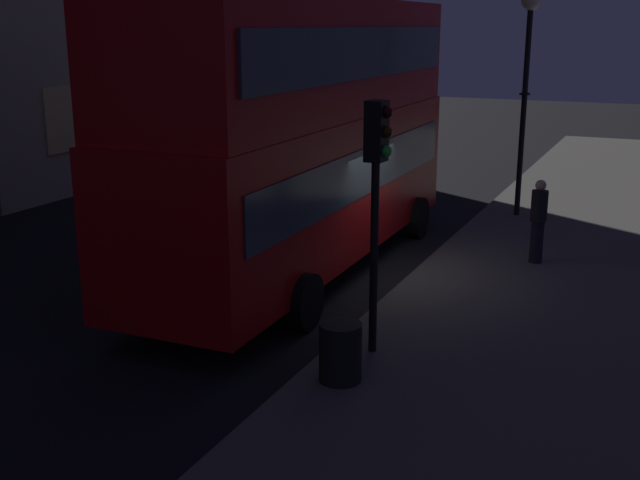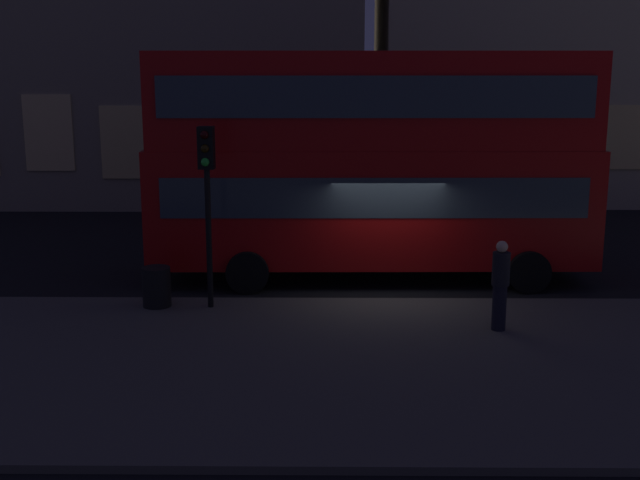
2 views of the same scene
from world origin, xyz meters
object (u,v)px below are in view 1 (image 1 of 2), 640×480
object	(u,v)px
traffic_light_near_kerb	(377,175)
traffic_light_far_side	(353,90)
double_decker_bus	(304,126)
pedestrian	(538,220)
litter_bin	(340,352)
street_lamp	(527,57)

from	to	relation	value
traffic_light_near_kerb	traffic_light_far_side	xyz separation A→B (m)	(12.19, 5.36, 0.12)
double_decker_bus	pedestrian	xyz separation A→B (m)	(2.23, -4.21, -1.95)
pedestrian	litter_bin	bearing A→B (deg)	-120.08
litter_bin	traffic_light_near_kerb	bearing A→B (deg)	-3.15
pedestrian	double_decker_bus	bearing A→B (deg)	-169.89
litter_bin	street_lamp	bearing A→B (deg)	-1.59
street_lamp	litter_bin	size ratio (longest dim) A/B	6.70
double_decker_bus	traffic_light_far_side	world-z (taller)	double_decker_bus
double_decker_bus	traffic_light_near_kerb	size ratio (longest dim) A/B	2.80
pedestrian	traffic_light_far_side	bearing A→B (deg)	118.29
street_lamp	pedestrian	world-z (taller)	street_lamp
traffic_light_far_side	pedestrian	xyz separation A→B (m)	(-6.51, -6.77, -1.92)
traffic_light_far_side	street_lamp	size ratio (longest dim) A/B	0.74
litter_bin	traffic_light_far_side	bearing A→B (deg)	21.70
traffic_light_near_kerb	pedestrian	bearing A→B (deg)	-11.46
traffic_light_near_kerb	double_decker_bus	bearing A→B (deg)	41.61
traffic_light_far_side	litter_bin	world-z (taller)	traffic_light_far_side
double_decker_bus	litter_bin	xyz separation A→B (m)	(-4.57, -2.74, -2.44)
double_decker_bus	traffic_light_near_kerb	distance (m)	4.44
traffic_light_near_kerb	pedestrian	size ratio (longest dim) A/B	2.16
traffic_light_far_side	street_lamp	distance (m)	6.21
double_decker_bus	litter_bin	distance (m)	5.85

